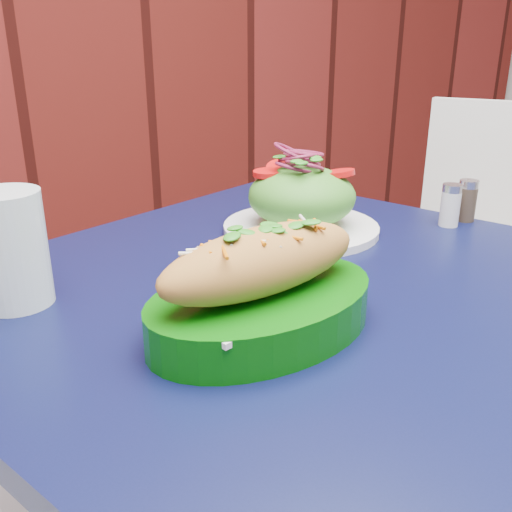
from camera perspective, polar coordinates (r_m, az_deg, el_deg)
cafe_table at (r=0.74m, az=5.54°, el=-9.10°), size 0.96×0.96×0.75m
chair_right at (r=1.38m, az=22.51°, el=-2.39°), size 0.54×0.54×0.90m
banh_mi_basket at (r=0.58m, az=0.64°, el=-3.28°), size 0.26×0.17×0.12m
salad_plate at (r=0.88m, az=4.57°, el=5.49°), size 0.24×0.24×0.13m
water_glass at (r=0.68m, az=-23.37°, el=0.64°), size 0.08×0.08×0.13m
salt_shaker at (r=0.96m, az=18.86°, el=4.83°), size 0.03×0.03×0.07m
pepper_shaker at (r=1.00m, az=20.34°, el=5.22°), size 0.03×0.03×0.07m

